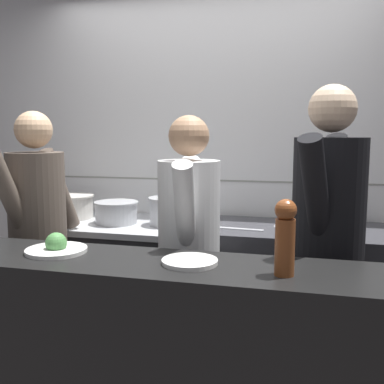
# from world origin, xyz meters

# --- Properties ---
(wall_back_tiled) EXTENTS (8.00, 0.06, 2.60)m
(wall_back_tiled) POSITION_xyz_m (0.00, 1.36, 1.30)
(wall_back_tiled) COLOR white
(wall_back_tiled) RESTS_ON ground_plane
(oven_range) EXTENTS (1.21, 0.71, 0.88)m
(oven_range) POSITION_xyz_m (-0.61, 0.96, 0.44)
(oven_range) COLOR #232326
(oven_range) RESTS_ON ground_plane
(prep_counter) EXTENTS (1.15, 0.65, 0.90)m
(prep_counter) POSITION_xyz_m (0.60, 0.96, 0.45)
(prep_counter) COLOR #38383D
(prep_counter) RESTS_ON ground_plane
(pass_counter) EXTENTS (3.20, 0.45, 0.96)m
(pass_counter) POSITION_xyz_m (-0.02, -0.17, 0.48)
(pass_counter) COLOR black
(pass_counter) RESTS_ON ground_plane
(stock_pot) EXTENTS (0.33, 0.33, 0.17)m
(stock_pot) POSITION_xyz_m (-1.01, 1.00, 0.97)
(stock_pot) COLOR beige
(stock_pot) RESTS_ON oven_range
(sauce_pot) EXTENTS (0.30, 0.30, 0.15)m
(sauce_pot) POSITION_xyz_m (-0.61, 0.91, 0.96)
(sauce_pot) COLOR #B7BABF
(sauce_pot) RESTS_ON oven_range
(braising_pot) EXTENTS (0.27, 0.27, 0.19)m
(braising_pot) POSITION_xyz_m (-0.25, 0.94, 0.98)
(braising_pot) COLOR #B7BABF
(braising_pot) RESTS_ON oven_range
(mixing_bowl_steel) EXTENTS (0.26, 0.26, 0.10)m
(mixing_bowl_steel) POSITION_xyz_m (0.59, 1.00, 0.95)
(mixing_bowl_steel) COLOR #B7BABF
(mixing_bowl_steel) RESTS_ON prep_counter
(chefs_knife) EXTENTS (0.41, 0.06, 0.02)m
(chefs_knife) POSITION_xyz_m (0.17, 0.84, 0.90)
(chefs_knife) COLOR #B7BABF
(chefs_knife) RESTS_ON prep_counter
(plated_dish_appetiser) EXTENTS (0.28, 0.28, 0.10)m
(plated_dish_appetiser) POSITION_xyz_m (-0.45, -0.14, 0.98)
(plated_dish_appetiser) COLOR white
(plated_dish_appetiser) RESTS_ON pass_counter
(plated_dish_dessert) EXTENTS (0.24, 0.24, 0.02)m
(plated_dish_dessert) POSITION_xyz_m (0.19, -0.16, 0.97)
(plated_dish_dessert) COLOR white
(plated_dish_dessert) RESTS_ON pass_counter
(pepper_mill) EXTENTS (0.08, 0.08, 0.30)m
(pepper_mill) POSITION_xyz_m (0.58, -0.22, 1.11)
(pepper_mill) COLOR brown
(pepper_mill) RESTS_ON pass_counter
(chef_head_cook) EXTENTS (0.38, 0.71, 1.62)m
(chef_head_cook) POSITION_xyz_m (-0.87, 0.37, 0.90)
(chef_head_cook) COLOR black
(chef_head_cook) RESTS_ON ground_plane
(chef_sous) EXTENTS (0.37, 0.70, 1.59)m
(chef_sous) POSITION_xyz_m (0.06, 0.31, 0.88)
(chef_sous) COLOR black
(chef_sous) RESTS_ON ground_plane
(chef_line) EXTENTS (0.44, 0.75, 1.73)m
(chef_line) POSITION_xyz_m (0.76, 0.35, 0.96)
(chef_line) COLOR black
(chef_line) RESTS_ON ground_plane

